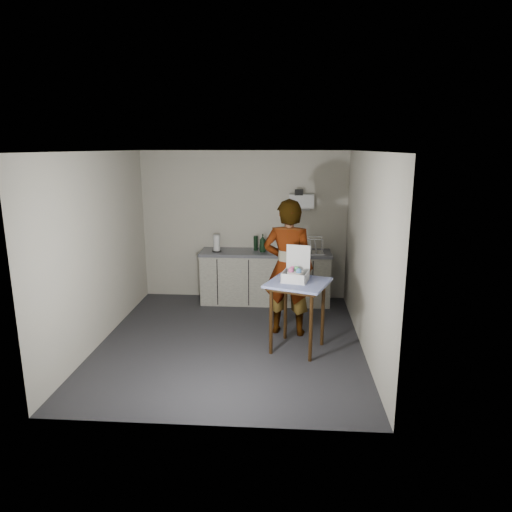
# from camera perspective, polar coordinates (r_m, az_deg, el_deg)

# --- Properties ---
(ground) EXTENTS (4.00, 4.00, 0.00)m
(ground) POSITION_cam_1_polar(r_m,az_deg,el_deg) (6.52, -3.13, -10.57)
(ground) COLOR #242428
(ground) RESTS_ON ground
(wall_back) EXTENTS (3.60, 0.02, 2.60)m
(wall_back) POSITION_cam_1_polar(r_m,az_deg,el_deg) (8.05, -1.53, 3.79)
(wall_back) COLOR beige
(wall_back) RESTS_ON ground
(wall_right) EXTENTS (0.02, 4.00, 2.60)m
(wall_right) POSITION_cam_1_polar(r_m,az_deg,el_deg) (6.15, 13.51, 0.38)
(wall_right) COLOR beige
(wall_right) RESTS_ON ground
(wall_left) EXTENTS (0.02, 4.00, 2.60)m
(wall_left) POSITION_cam_1_polar(r_m,az_deg,el_deg) (6.57, -18.97, 0.85)
(wall_left) COLOR beige
(wall_left) RESTS_ON ground
(ceiling) EXTENTS (3.60, 4.00, 0.01)m
(ceiling) POSITION_cam_1_polar(r_m,az_deg,el_deg) (5.95, -3.46, 12.89)
(ceiling) COLOR silver
(ceiling) RESTS_ON wall_back
(kitchen_counter) EXTENTS (2.24, 0.62, 0.91)m
(kitchen_counter) POSITION_cam_1_polar(r_m,az_deg,el_deg) (7.93, 1.19, -2.83)
(kitchen_counter) COLOR black
(kitchen_counter) RESTS_ON ground
(wall_shelf) EXTENTS (0.42, 0.18, 0.37)m
(wall_shelf) POSITION_cam_1_polar(r_m,az_deg,el_deg) (7.88, 5.70, 6.80)
(wall_shelf) COLOR white
(wall_shelf) RESTS_ON ground
(side_table) EXTENTS (0.94, 0.94, 0.95)m
(side_table) POSITION_cam_1_polar(r_m,az_deg,el_deg) (6.00, 5.28, -4.32)
(side_table) COLOR #321F0B
(side_table) RESTS_ON ground
(standing_man) EXTENTS (0.78, 0.58, 1.97)m
(standing_man) POSITION_cam_1_polar(r_m,az_deg,el_deg) (6.49, 4.04, -1.48)
(standing_man) COLOR #B2A593
(standing_man) RESTS_ON ground
(soap_bottle) EXTENTS (0.14, 0.14, 0.31)m
(soap_bottle) POSITION_cam_1_polar(r_m,az_deg,el_deg) (7.74, 0.85, 1.63)
(soap_bottle) COLOR black
(soap_bottle) RESTS_ON kitchen_counter
(soda_can) EXTENTS (0.06, 0.06, 0.11)m
(soda_can) POSITION_cam_1_polar(r_m,az_deg,el_deg) (7.76, 0.87, 0.90)
(soda_can) COLOR red
(soda_can) RESTS_ON kitchen_counter
(dark_bottle) EXTENTS (0.07, 0.07, 0.25)m
(dark_bottle) POSITION_cam_1_polar(r_m,az_deg,el_deg) (7.87, -0.04, 1.63)
(dark_bottle) COLOR black
(dark_bottle) RESTS_ON kitchen_counter
(paper_towel) EXTENTS (0.16, 0.16, 0.29)m
(paper_towel) POSITION_cam_1_polar(r_m,az_deg,el_deg) (7.82, -4.95, 1.56)
(paper_towel) COLOR black
(paper_towel) RESTS_ON kitchen_counter
(dish_rack) EXTENTS (0.38, 0.28, 0.27)m
(dish_rack) POSITION_cam_1_polar(r_m,az_deg,el_deg) (7.75, 6.94, 0.83)
(dish_rack) COLOR silver
(dish_rack) RESTS_ON kitchen_counter
(bakery_box) EXTENTS (0.39, 0.39, 0.45)m
(bakery_box) POSITION_cam_1_polar(r_m,az_deg,el_deg) (5.97, 4.96, -2.16)
(bakery_box) COLOR white
(bakery_box) RESTS_ON side_table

